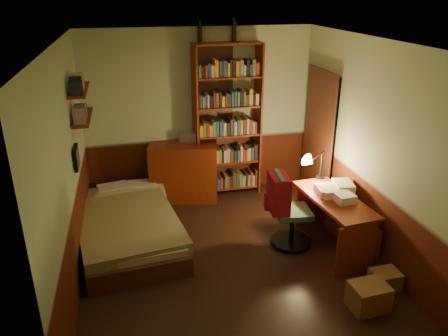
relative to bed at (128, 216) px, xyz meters
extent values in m
cube|color=black|center=(1.19, -0.74, -0.33)|extent=(3.50, 4.00, 0.02)
cube|color=silver|center=(1.19, -0.74, 2.29)|extent=(3.50, 4.00, 0.02)
cube|color=#A5BB94|center=(1.19, 1.27, 0.98)|extent=(3.50, 0.02, 2.60)
cube|color=#A5BB94|center=(-0.57, -0.74, 0.98)|extent=(0.02, 4.00, 2.60)
cube|color=#A5BB94|center=(2.95, -0.74, 0.98)|extent=(0.02, 4.00, 2.60)
cube|color=#A5BB94|center=(1.19, -2.75, 0.98)|extent=(3.50, 0.02, 2.60)
cube|color=black|center=(2.91, 0.56, 0.68)|extent=(0.06, 0.90, 2.00)
cube|color=#401E11|center=(2.88, 0.56, 0.68)|extent=(0.02, 0.98, 2.08)
cube|color=olive|center=(0.00, 0.00, 0.00)|extent=(1.38, 2.29, 0.65)
cube|color=#65210E|center=(0.89, 1.02, 0.13)|extent=(1.11, 0.70, 0.91)
cube|color=#B2B2B7|center=(1.01, 1.15, 0.66)|extent=(0.32, 0.28, 0.14)
cube|color=#65210E|center=(1.60, 1.11, 0.87)|extent=(1.05, 0.41, 2.38)
cylinder|color=black|center=(1.22, 1.22, 2.18)|extent=(0.07, 0.07, 0.25)
cylinder|color=black|center=(1.73, 1.22, 2.19)|extent=(0.07, 0.07, 0.26)
cube|color=#65210E|center=(2.55, -0.78, 0.02)|extent=(0.66, 1.32, 0.68)
cube|color=silver|center=(2.74, -0.60, 0.42)|extent=(0.27, 0.33, 0.12)
cone|color=black|center=(2.63, -0.14, 0.64)|extent=(0.20, 0.20, 0.56)
cube|color=#39624B|center=(2.06, -0.63, 0.15)|extent=(0.51, 0.45, 0.95)
cube|color=#A51326|center=(1.82, -0.84, 0.86)|extent=(0.29, 0.44, 0.47)
cube|color=#65210E|center=(-0.45, 0.36, 1.28)|extent=(0.20, 0.90, 0.03)
cube|color=#65210E|center=(-0.45, 0.36, 1.63)|extent=(0.20, 0.90, 0.03)
cube|color=black|center=(-0.53, -0.14, 0.93)|extent=(0.04, 0.32, 0.26)
cube|color=brown|center=(2.40, -1.98, -0.18)|extent=(0.40, 0.33, 0.29)
cube|color=brown|center=(2.75, -1.72, -0.22)|extent=(0.31, 0.26, 0.21)
camera|label=1|loc=(0.12, -5.24, 2.79)|focal=35.00mm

